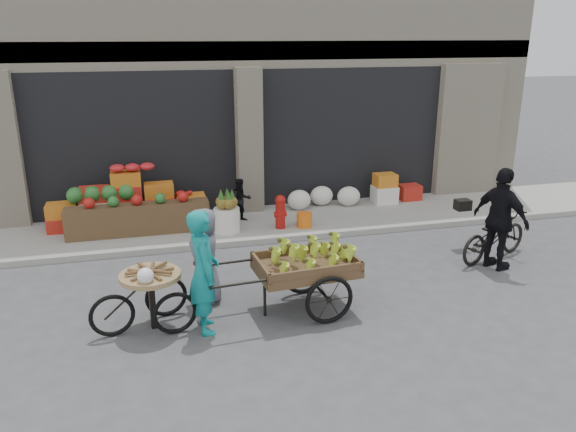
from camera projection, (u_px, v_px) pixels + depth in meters
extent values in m
plane|color=#424244|center=(315.00, 314.00, 8.31)|extent=(80.00, 80.00, 0.00)
cube|color=gray|center=(259.00, 224.00, 12.06)|extent=(18.00, 2.20, 0.12)
cube|color=beige|center=(225.00, 51.00, 14.76)|extent=(14.00, 6.00, 7.00)
cube|color=gray|center=(244.00, 51.00, 12.11)|extent=(14.00, 0.30, 0.40)
cube|color=black|center=(134.00, 139.00, 12.72)|extent=(4.40, 1.60, 3.10)
cube|color=black|center=(340.00, 130.00, 13.90)|extent=(4.40, 1.60, 3.10)
cube|color=beige|center=(248.00, 141.00, 12.53)|extent=(0.55, 0.80, 3.22)
cube|color=brown|center=(139.00, 219.00, 11.22)|extent=(2.80, 0.45, 0.60)
sphere|color=#1E5923|center=(101.00, 194.00, 11.38)|extent=(0.34, 0.34, 0.34)
cylinder|color=silver|center=(227.00, 220.00, 11.33)|extent=(0.52, 0.52, 0.50)
cylinder|color=#A5140F|center=(280.00, 215.00, 11.54)|extent=(0.20, 0.20, 0.56)
sphere|color=#A5140F|center=(280.00, 200.00, 11.44)|extent=(0.22, 0.22, 0.22)
cylinder|color=orange|center=(304.00, 220.00, 11.65)|extent=(0.32, 0.32, 0.30)
ellipsoid|color=silver|center=(324.00, 198.00, 12.93)|extent=(1.70, 0.60, 0.44)
imported|color=black|center=(241.00, 200.00, 11.91)|extent=(0.51, 0.43, 0.93)
cube|color=brown|center=(306.00, 268.00, 8.26)|extent=(1.52, 1.05, 0.13)
torus|color=black|center=(329.00, 300.00, 7.94)|extent=(0.73, 0.12, 0.73)
torus|color=black|center=(304.00, 272.00, 8.87)|extent=(0.73, 0.12, 0.73)
cylinder|color=black|center=(265.00, 297.00, 8.18)|extent=(0.05, 0.05, 0.60)
imported|color=#118283|center=(204.00, 272.00, 7.63)|extent=(0.45, 0.66, 1.75)
cylinder|color=#9E7F51|center=(150.00, 276.00, 7.68)|extent=(0.97, 0.97, 0.07)
cube|color=black|center=(152.00, 302.00, 7.81)|extent=(0.09, 0.09, 0.80)
torus|color=black|center=(175.00, 313.00, 7.69)|extent=(0.62, 0.16, 0.62)
torus|color=black|center=(166.00, 296.00, 8.18)|extent=(0.62, 0.16, 0.62)
torus|color=black|center=(112.00, 316.00, 7.62)|extent=(0.62, 0.16, 0.62)
imported|color=slate|center=(205.00, 256.00, 8.52)|extent=(0.54, 0.77, 1.49)
imported|color=black|center=(494.00, 236.00, 10.22)|extent=(1.82, 1.16, 0.90)
imported|color=black|center=(501.00, 219.00, 9.66)|extent=(0.79, 1.15, 1.81)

